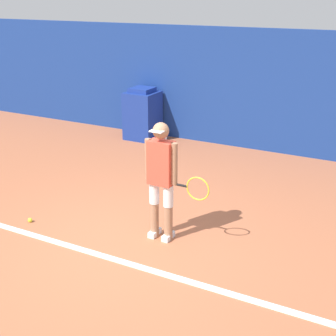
{
  "coord_description": "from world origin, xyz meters",
  "views": [
    {
      "loc": [
        3.15,
        -4.69,
        3.26
      ],
      "look_at": [
        0.36,
        0.64,
        0.98
      ],
      "focal_mm": 50.0,
      "sensor_mm": 36.0,
      "label": 1
    }
  ],
  "objects_px": {
    "tennis_player": "(162,176)",
    "covered_chair": "(143,114)",
    "tennis_ball": "(30,220)",
    "water_bottle": "(165,135)"
  },
  "relations": [
    {
      "from": "tennis_player",
      "to": "covered_chair",
      "type": "distance_m",
      "value": 4.82
    },
    {
      "from": "tennis_ball",
      "to": "covered_chair",
      "type": "bearing_deg",
      "value": 98.66
    },
    {
      "from": "tennis_ball",
      "to": "covered_chair",
      "type": "height_order",
      "value": "covered_chair"
    },
    {
      "from": "tennis_player",
      "to": "water_bottle",
      "type": "bearing_deg",
      "value": 117.83
    },
    {
      "from": "tennis_ball",
      "to": "water_bottle",
      "type": "height_order",
      "value": "water_bottle"
    },
    {
      "from": "covered_chair",
      "to": "water_bottle",
      "type": "relative_size",
      "value": 4.76
    },
    {
      "from": "tennis_player",
      "to": "tennis_ball",
      "type": "xyz_separation_m",
      "value": [
        -1.98,
        -0.52,
        -0.9
      ]
    },
    {
      "from": "water_bottle",
      "to": "covered_chair",
      "type": "bearing_deg",
      "value": -165.77
    },
    {
      "from": "tennis_player",
      "to": "tennis_ball",
      "type": "distance_m",
      "value": 2.24
    },
    {
      "from": "tennis_player",
      "to": "covered_chair",
      "type": "xyz_separation_m",
      "value": [
        -2.67,
        4.0,
        -0.36
      ]
    }
  ]
}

